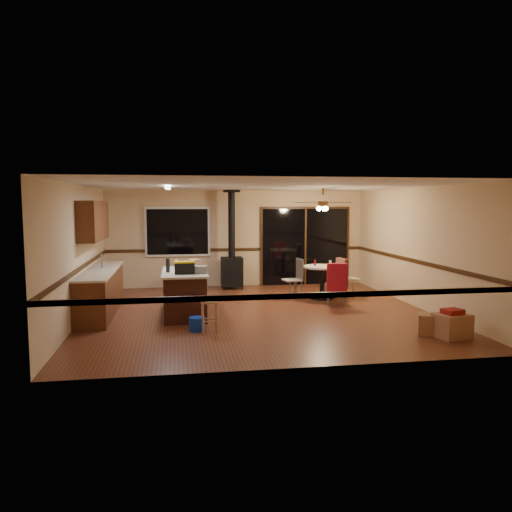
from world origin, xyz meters
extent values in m
plane|color=#5B2C19|center=(0.00, 0.00, 0.00)|extent=(7.00, 7.00, 0.00)
plane|color=silver|center=(0.00, 0.00, 2.60)|extent=(7.00, 7.00, 0.00)
plane|color=tan|center=(0.00, 3.50, 1.30)|extent=(7.00, 0.00, 7.00)
plane|color=tan|center=(0.00, -3.50, 1.30)|extent=(7.00, 0.00, 7.00)
plane|color=tan|center=(-3.50, 0.00, 1.30)|extent=(0.00, 7.00, 7.00)
plane|color=tan|center=(3.50, 0.00, 1.30)|extent=(0.00, 7.00, 7.00)
cube|color=black|center=(-1.60, 3.45, 1.50)|extent=(1.72, 0.10, 1.32)
cube|color=black|center=(1.90, 3.45, 1.05)|extent=(2.52, 0.10, 2.10)
cube|color=#592D16|center=(-3.20, 0.50, 0.43)|extent=(0.60, 3.00, 0.86)
cube|color=beige|center=(-3.20, 0.50, 0.88)|extent=(0.64, 3.04, 0.04)
cube|color=#592D16|center=(-3.33, 0.70, 1.90)|extent=(0.35, 2.00, 0.80)
cube|color=#34150D|center=(-1.50, 0.00, 0.43)|extent=(0.80, 1.60, 0.86)
cube|color=beige|center=(-1.50, 0.00, 0.88)|extent=(0.88, 1.68, 0.04)
cube|color=black|center=(-0.20, 3.05, 0.46)|extent=(0.55, 0.50, 0.75)
cylinder|color=black|center=(-0.20, 3.05, 1.71)|extent=(0.18, 0.18, 1.77)
cylinder|color=brown|center=(1.74, 1.28, 2.25)|extent=(0.24, 0.24, 0.10)
cylinder|color=brown|center=(1.74, 1.28, 2.52)|extent=(0.05, 0.05, 0.16)
sphere|color=#FFD88C|center=(1.74, 1.28, 2.13)|extent=(0.16, 0.16, 0.16)
cube|color=white|center=(-1.80, 0.30, 2.56)|extent=(0.10, 1.20, 0.04)
cube|color=slate|center=(-1.30, -0.31, 0.97)|extent=(0.47, 0.28, 0.14)
cube|color=black|center=(-1.50, -0.36, 1.00)|extent=(0.38, 0.20, 0.21)
cube|color=gold|center=(-1.50, -0.36, 1.13)|extent=(0.39, 0.21, 0.03)
cube|color=#9E6946|center=(-1.28, 0.53, 0.99)|extent=(0.27, 0.32, 0.18)
cylinder|color=black|center=(-1.82, -0.07, 1.04)|extent=(0.09, 0.09, 0.27)
cylinder|color=#D84C8C|center=(-1.46, 0.11, 1.00)|extent=(0.07, 0.07, 0.20)
cylinder|color=white|center=(-1.65, 0.65, 0.98)|extent=(0.07, 0.07, 0.17)
cylinder|color=tan|center=(-1.10, -1.40, 0.28)|extent=(0.36, 0.36, 0.57)
cylinder|color=#0D34BC|center=(-1.31, -1.25, 0.12)|extent=(0.30, 0.30, 0.24)
cylinder|color=black|center=(1.74, 1.28, 0.02)|extent=(0.56, 0.56, 0.04)
cylinder|color=black|center=(1.74, 1.28, 0.39)|extent=(0.10, 0.10, 0.70)
cylinder|color=beige|center=(1.74, 1.28, 0.76)|extent=(0.90, 0.90, 0.04)
cylinder|color=#590C14|center=(1.59, 1.38, 0.85)|extent=(0.07, 0.07, 0.15)
cylinder|color=beige|center=(1.92, 1.23, 0.85)|extent=(0.06, 0.06, 0.13)
cube|color=tan|center=(1.04, 1.38, 0.45)|extent=(0.45, 0.45, 0.03)
cube|color=slate|center=(1.23, 1.41, 0.70)|extent=(0.09, 0.40, 0.50)
cube|color=tan|center=(1.84, 0.58, 0.45)|extent=(0.46, 0.46, 0.03)
cube|color=slate|center=(1.81, 0.40, 0.70)|extent=(0.40, 0.10, 0.50)
cube|color=#A2121E|center=(1.80, 0.38, 0.60)|extent=(0.45, 0.18, 0.70)
cube|color=tan|center=(2.44, 1.33, 0.45)|extent=(0.46, 0.46, 0.03)
cube|color=slate|center=(2.25, 1.30, 0.70)|extent=(0.10, 0.40, 0.50)
cube|color=#51251E|center=(2.23, 1.30, 0.60)|extent=(0.17, 0.45, 0.70)
cube|color=#9E6946|center=(-1.51, 3.10, 0.20)|extent=(0.54, 0.46, 0.39)
cube|color=#9E6946|center=(2.90, -2.40, 0.20)|extent=(0.62, 0.55, 0.40)
cube|color=#9E6946|center=(2.66, -2.15, 0.18)|extent=(0.55, 0.52, 0.35)
cube|color=maroon|center=(2.90, -2.40, 0.45)|extent=(0.36, 0.32, 0.08)
camera|label=1|loc=(-1.67, -9.96, 2.24)|focal=35.00mm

